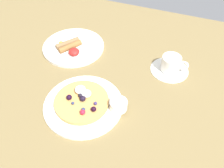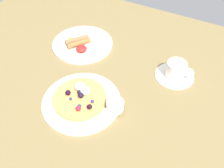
# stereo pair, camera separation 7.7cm
# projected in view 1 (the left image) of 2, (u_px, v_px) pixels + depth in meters

# --- Properties ---
(ground_plane) EXTENTS (1.72, 1.37, 0.03)m
(ground_plane) POSITION_uv_depth(u_px,v_px,m) (102.00, 103.00, 0.81)
(ground_plane) COLOR brown
(pancake_plate) EXTENTS (0.27, 0.27, 0.01)m
(pancake_plate) POSITION_uv_depth(u_px,v_px,m) (84.00, 105.00, 0.78)
(pancake_plate) COLOR white
(pancake_plate) RESTS_ON ground_plane
(pancake_with_berries) EXTENTS (0.18, 0.18, 0.04)m
(pancake_with_berries) POSITION_uv_depth(u_px,v_px,m) (82.00, 101.00, 0.77)
(pancake_with_berries) COLOR tan
(pancake_with_berries) RESTS_ON pancake_plate
(syrup_ramekin) EXTENTS (0.06, 0.06, 0.03)m
(syrup_ramekin) POSITION_uv_depth(u_px,v_px,m) (119.00, 105.00, 0.75)
(syrup_ramekin) COLOR white
(syrup_ramekin) RESTS_ON pancake_plate
(breakfast_plate) EXTENTS (0.26, 0.26, 0.01)m
(breakfast_plate) POSITION_uv_depth(u_px,v_px,m) (74.00, 47.00, 1.00)
(breakfast_plate) COLOR white
(breakfast_plate) RESTS_ON ground_plane
(fried_breakfast) EXTENTS (0.14, 0.12, 0.03)m
(fried_breakfast) POSITION_uv_depth(u_px,v_px,m) (69.00, 46.00, 0.97)
(fried_breakfast) COLOR brown
(fried_breakfast) RESTS_ON breakfast_plate
(coffee_saucer) EXTENTS (0.15, 0.15, 0.01)m
(coffee_saucer) POSITION_uv_depth(u_px,v_px,m) (169.00, 69.00, 0.90)
(coffee_saucer) COLOR white
(coffee_saucer) RESTS_ON ground_plane
(coffee_cup) EXTENTS (0.10, 0.07, 0.06)m
(coffee_cup) POSITION_uv_depth(u_px,v_px,m) (171.00, 63.00, 0.88)
(coffee_cup) COLOR white
(coffee_cup) RESTS_ON coffee_saucer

